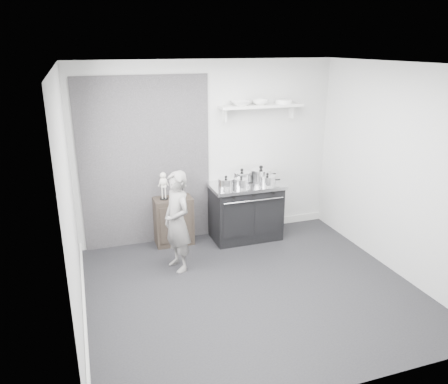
{
  "coord_description": "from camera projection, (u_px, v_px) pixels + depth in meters",
  "views": [
    {
      "loc": [
        -1.84,
        -4.41,
        2.9
      ],
      "look_at": [
        -0.03,
        0.95,
        0.98
      ],
      "focal_mm": 35.0,
      "sensor_mm": 36.0,
      "label": 1
    }
  ],
  "objects": [
    {
      "name": "stove",
      "position": [
        245.0,
        211.0,
        6.77
      ],
      "size": [
        1.1,
        0.69,
        0.88
      ],
      "color": "black",
      "rests_on": "ground"
    },
    {
      "name": "pot_back_right",
      "position": [
        261.0,
        175.0,
        6.78
      ],
      "size": [
        0.42,
        0.34,
        0.24
      ],
      "color": "silver",
      "rests_on": "stove"
    },
    {
      "name": "child",
      "position": [
        177.0,
        222.0,
        5.74
      ],
      "size": [
        0.46,
        0.57,
        1.37
      ],
      "primitive_type": "imported",
      "rotation": [
        0.0,
        0.0,
        -1.27
      ],
      "color": "slate",
      "rests_on": "ground"
    },
    {
      "name": "pot_front_center",
      "position": [
        241.0,
        183.0,
        6.43
      ],
      "size": [
        0.29,
        0.2,
        0.18
      ],
      "color": "silver",
      "rests_on": "stove"
    },
    {
      "name": "ground",
      "position": [
        251.0,
        289.0,
        5.44
      ],
      "size": [
        4.0,
        4.0,
        0.0
      ],
      "primitive_type": "plane",
      "color": "black",
      "rests_on": "ground"
    },
    {
      "name": "skeleton_torso",
      "position": [
        182.0,
        185.0,
        6.45
      ],
      "size": [
        0.11,
        0.07,
        0.38
      ],
      "primitive_type": null,
      "color": "beige",
      "rests_on": "side_cabinet"
    },
    {
      "name": "bowl_large",
      "position": [
        241.0,
        103.0,
        6.42
      ],
      "size": [
        0.29,
        0.29,
        0.07
      ],
      "primitive_type": "imported",
      "color": "white",
      "rests_on": "wall_shelf"
    },
    {
      "name": "skeleton_full",
      "position": [
        163.0,
        184.0,
        6.35
      ],
      "size": [
        0.13,
        0.09,
        0.47
      ],
      "primitive_type": null,
      "color": "beige",
      "rests_on": "side_cabinet"
    },
    {
      "name": "pot_front_left",
      "position": [
        226.0,
        183.0,
        6.44
      ],
      "size": [
        0.33,
        0.24,
        0.19
      ],
      "color": "silver",
      "rests_on": "stove"
    },
    {
      "name": "bowl_small",
      "position": [
        260.0,
        102.0,
        6.51
      ],
      "size": [
        0.24,
        0.24,
        0.07
      ],
      "primitive_type": "imported",
      "color": "white",
      "rests_on": "wall_shelf"
    },
    {
      "name": "pot_back_left",
      "position": [
        242.0,
        177.0,
        6.68
      ],
      "size": [
        0.37,
        0.29,
        0.22
      ],
      "color": "silver",
      "rests_on": "stove"
    },
    {
      "name": "pot_front_right",
      "position": [
        267.0,
        180.0,
        6.56
      ],
      "size": [
        0.34,
        0.25,
        0.19
      ],
      "color": "silver",
      "rests_on": "stove"
    },
    {
      "name": "room_shell",
      "position": [
        241.0,
        159.0,
        5.02
      ],
      "size": [
        4.02,
        3.62,
        2.71
      ],
      "color": "beige",
      "rests_on": "ground"
    },
    {
      "name": "side_cabinet",
      "position": [
        174.0,
        221.0,
        6.58
      ],
      "size": [
        0.56,
        0.33,
        0.73
      ],
      "primitive_type": "cube",
      "color": "black",
      "rests_on": "ground"
    },
    {
      "name": "wall_shelf",
      "position": [
        261.0,
        107.0,
        6.54
      ],
      "size": [
        1.3,
        0.26,
        0.24
      ],
      "color": "silver",
      "rests_on": "room_shell"
    },
    {
      "name": "plate_stack",
      "position": [
        284.0,
        102.0,
        6.63
      ],
      "size": [
        0.25,
        0.25,
        0.06
      ],
      "primitive_type": "cylinder",
      "color": "white",
      "rests_on": "wall_shelf"
    }
  ]
}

